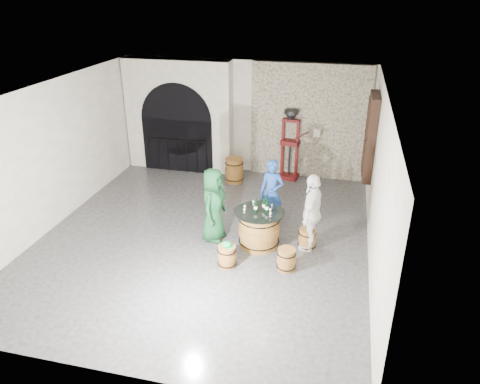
% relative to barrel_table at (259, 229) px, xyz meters
% --- Properties ---
extents(ground, '(8.00, 8.00, 0.00)m').
position_rel_barrel_table_xyz_m(ground, '(-1.23, 0.08, -0.40)').
color(ground, '#29292B').
rests_on(ground, ground).
extents(wall_back, '(8.00, 0.00, 8.00)m').
position_rel_barrel_table_xyz_m(wall_back, '(-1.23, 4.08, 1.20)').
color(wall_back, beige).
rests_on(wall_back, ground).
extents(wall_front, '(8.00, 0.00, 8.00)m').
position_rel_barrel_table_xyz_m(wall_front, '(-1.23, -3.92, 1.20)').
color(wall_front, beige).
rests_on(wall_front, ground).
extents(wall_left, '(0.00, 8.00, 8.00)m').
position_rel_barrel_table_xyz_m(wall_left, '(-4.73, 0.08, 1.20)').
color(wall_left, beige).
rests_on(wall_left, ground).
extents(wall_right, '(0.00, 8.00, 8.00)m').
position_rel_barrel_table_xyz_m(wall_right, '(2.27, 0.08, 1.20)').
color(wall_right, beige).
rests_on(wall_right, ground).
extents(ceiling, '(8.00, 8.00, 0.00)m').
position_rel_barrel_table_xyz_m(ceiling, '(-1.23, 0.08, 2.80)').
color(ceiling, beige).
rests_on(ceiling, wall_back).
extents(stone_facing_panel, '(3.20, 0.12, 3.18)m').
position_rel_barrel_table_xyz_m(stone_facing_panel, '(0.57, 4.02, 1.20)').
color(stone_facing_panel, '#A49C82').
rests_on(stone_facing_panel, ground).
extents(arched_opening, '(3.10, 0.60, 3.19)m').
position_rel_barrel_table_xyz_m(arched_opening, '(-3.13, 3.82, 1.18)').
color(arched_opening, beige).
rests_on(arched_opening, ground).
extents(shuttered_window, '(0.23, 1.10, 2.00)m').
position_rel_barrel_table_xyz_m(shuttered_window, '(2.15, 2.48, 1.40)').
color(shuttered_window, black).
rests_on(shuttered_window, wall_right).
extents(barrel_table, '(1.05, 1.05, 0.81)m').
position_rel_barrel_table_xyz_m(barrel_table, '(0.00, 0.00, 0.00)').
color(barrel_table, brown).
rests_on(barrel_table, ground).
extents(barrel_stool_left, '(0.38, 0.38, 0.45)m').
position_rel_barrel_table_xyz_m(barrel_stool_left, '(-1.01, 0.06, -0.18)').
color(barrel_stool_left, brown).
rests_on(barrel_stool_left, ground).
extents(barrel_stool_far, '(0.38, 0.38, 0.45)m').
position_rel_barrel_table_xyz_m(barrel_stool_far, '(0.06, 1.01, -0.18)').
color(barrel_stool_far, brown).
rests_on(barrel_stool_far, ground).
extents(barrel_stool_right, '(0.38, 0.38, 0.45)m').
position_rel_barrel_table_xyz_m(barrel_stool_right, '(1.01, 0.13, -0.18)').
color(barrel_stool_right, brown).
rests_on(barrel_stool_right, ground).
extents(barrel_stool_near_right, '(0.38, 0.38, 0.45)m').
position_rel_barrel_table_xyz_m(barrel_stool_near_right, '(0.69, -0.74, -0.18)').
color(barrel_stool_near_right, brown).
rests_on(barrel_stool_near_right, ground).
extents(barrel_stool_near_left, '(0.38, 0.38, 0.45)m').
position_rel_barrel_table_xyz_m(barrel_stool_near_left, '(-0.46, -0.90, -0.18)').
color(barrel_stool_near_left, brown).
rests_on(barrel_stool_near_left, ground).
extents(green_cap, '(0.24, 0.19, 0.10)m').
position_rel_barrel_table_xyz_m(green_cap, '(-0.46, -0.90, 0.09)').
color(green_cap, '#0B8135').
rests_on(green_cap, barrel_stool_near_left).
extents(person_green, '(0.60, 0.85, 1.64)m').
position_rel_barrel_table_xyz_m(person_green, '(-1.01, 0.06, 0.42)').
color(person_green, '#103B1D').
rests_on(person_green, ground).
extents(person_blue, '(0.63, 0.48, 1.54)m').
position_rel_barrel_table_xyz_m(person_blue, '(0.07, 1.08, 0.37)').
color(person_blue, navy).
rests_on(person_blue, ground).
extents(person_white, '(0.60, 1.05, 1.68)m').
position_rel_barrel_table_xyz_m(person_white, '(1.06, 0.14, 0.44)').
color(person_white, silver).
rests_on(person_white, ground).
extents(wine_bottle_left, '(0.08, 0.08, 0.32)m').
position_rel_barrel_table_xyz_m(wine_bottle_left, '(-0.07, -0.02, 0.54)').
color(wine_bottle_left, black).
rests_on(wine_bottle_left, barrel_table).
extents(wine_bottle_center, '(0.08, 0.08, 0.32)m').
position_rel_barrel_table_xyz_m(wine_bottle_center, '(0.15, 0.02, 0.54)').
color(wine_bottle_center, black).
rests_on(wine_bottle_center, barrel_table).
extents(wine_bottle_right, '(0.08, 0.08, 0.32)m').
position_rel_barrel_table_xyz_m(wine_bottle_right, '(0.08, 0.11, 0.54)').
color(wine_bottle_right, black).
rests_on(wine_bottle_right, barrel_table).
extents(tasting_glass_a, '(0.05, 0.05, 0.10)m').
position_rel_barrel_table_xyz_m(tasting_glass_a, '(-0.29, -0.11, 0.46)').
color(tasting_glass_a, '#C36925').
rests_on(tasting_glass_a, barrel_table).
extents(tasting_glass_b, '(0.05, 0.05, 0.10)m').
position_rel_barrel_table_xyz_m(tasting_glass_b, '(0.22, 0.00, 0.46)').
color(tasting_glass_b, '#C36925').
rests_on(tasting_glass_b, barrel_table).
extents(tasting_glass_c, '(0.05, 0.05, 0.10)m').
position_rel_barrel_table_xyz_m(tasting_glass_c, '(-0.19, 0.28, 0.46)').
color(tasting_glass_c, '#C36925').
rests_on(tasting_glass_c, barrel_table).
extents(tasting_glass_d, '(0.05, 0.05, 0.10)m').
position_rel_barrel_table_xyz_m(tasting_glass_d, '(0.22, 0.20, 0.46)').
color(tasting_glass_d, '#C36925').
rests_on(tasting_glass_d, barrel_table).
extents(tasting_glass_e, '(0.05, 0.05, 0.10)m').
position_rel_barrel_table_xyz_m(tasting_glass_e, '(0.26, -0.16, 0.46)').
color(tasting_glass_e, '#C36925').
rests_on(tasting_glass_e, barrel_table).
extents(tasting_glass_f, '(0.05, 0.05, 0.10)m').
position_rel_barrel_table_xyz_m(tasting_glass_f, '(-0.32, 0.03, 0.46)').
color(tasting_glass_f, '#C36925').
rests_on(tasting_glass_f, barrel_table).
extents(side_barrel, '(0.52, 0.52, 0.69)m').
position_rel_barrel_table_xyz_m(side_barrel, '(-1.33, 3.17, -0.06)').
color(side_barrel, brown).
rests_on(side_barrel, ground).
extents(corking_press, '(0.83, 0.53, 1.98)m').
position_rel_barrel_table_xyz_m(corking_press, '(0.11, 3.78, 0.75)').
color(corking_press, '#490C0C').
rests_on(corking_press, ground).
extents(control_box, '(0.18, 0.10, 0.22)m').
position_rel_barrel_table_xyz_m(control_box, '(0.82, 3.94, 0.95)').
color(control_box, silver).
rests_on(control_box, wall_back).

